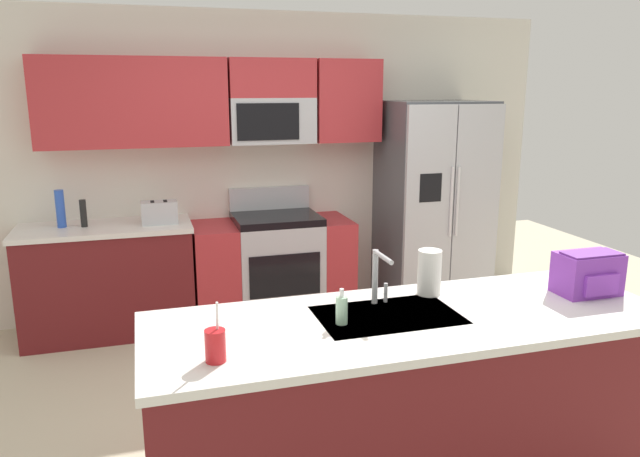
# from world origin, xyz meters

# --- Properties ---
(ground_plane) EXTENTS (9.00, 9.00, 0.00)m
(ground_plane) POSITION_xyz_m (0.00, 0.00, 0.00)
(ground_plane) COLOR beige
(ground_plane) RESTS_ON ground
(kitchen_wall_unit) EXTENTS (5.20, 0.43, 2.60)m
(kitchen_wall_unit) POSITION_xyz_m (-0.14, 2.08, 1.47)
(kitchen_wall_unit) COLOR silver
(kitchen_wall_unit) RESTS_ON ground
(back_counter) EXTENTS (1.34, 0.63, 0.90)m
(back_counter) POSITION_xyz_m (-1.39, 1.80, 0.45)
(back_counter) COLOR maroon
(back_counter) RESTS_ON ground
(range_oven) EXTENTS (1.36, 0.61, 1.10)m
(range_oven) POSITION_xyz_m (-0.04, 1.80, 0.44)
(range_oven) COLOR #B7BABF
(range_oven) RESTS_ON ground
(refrigerator) EXTENTS (0.90, 0.76, 1.85)m
(refrigerator) POSITION_xyz_m (1.45, 1.73, 0.93)
(refrigerator) COLOR #4C4F54
(refrigerator) RESTS_ON ground
(island_counter) EXTENTS (2.53, 0.88, 0.90)m
(island_counter) POSITION_xyz_m (0.10, -0.67, 0.45)
(island_counter) COLOR maroon
(island_counter) RESTS_ON ground
(toaster) EXTENTS (0.28, 0.16, 0.18)m
(toaster) POSITION_xyz_m (-0.97, 1.75, 0.99)
(toaster) COLOR #B7BABF
(toaster) RESTS_ON back_counter
(pepper_mill) EXTENTS (0.05, 0.05, 0.21)m
(pepper_mill) POSITION_xyz_m (-1.54, 1.80, 1.01)
(pepper_mill) COLOR black
(pepper_mill) RESTS_ON back_counter
(bottle_blue) EXTENTS (0.07, 0.07, 0.30)m
(bottle_blue) POSITION_xyz_m (-1.71, 1.83, 1.05)
(bottle_blue) COLOR blue
(bottle_blue) RESTS_ON back_counter
(sink_faucet) EXTENTS (0.08, 0.21, 0.28)m
(sink_faucet) POSITION_xyz_m (0.01, -0.48, 1.07)
(sink_faucet) COLOR #B7BABF
(sink_faucet) RESTS_ON island_counter
(drink_cup_red) EXTENTS (0.08, 0.08, 0.25)m
(drink_cup_red) POSITION_xyz_m (-0.85, -0.89, 0.97)
(drink_cup_red) COLOR red
(drink_cup_red) RESTS_ON island_counter
(soap_dispenser) EXTENTS (0.06, 0.06, 0.17)m
(soap_dispenser) POSITION_xyz_m (-0.24, -0.66, 0.97)
(soap_dispenser) COLOR #A5D8B2
(soap_dispenser) RESTS_ON island_counter
(paper_towel_roll) EXTENTS (0.12, 0.12, 0.24)m
(paper_towel_roll) POSITION_xyz_m (0.33, -0.40, 1.02)
(paper_towel_roll) COLOR white
(paper_towel_roll) RESTS_ON island_counter
(backpack) EXTENTS (0.32, 0.22, 0.23)m
(backpack) POSITION_xyz_m (1.14, -0.64, 1.02)
(backpack) COLOR purple
(backpack) RESTS_ON island_counter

